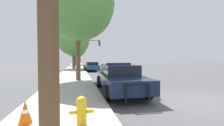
# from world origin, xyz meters

# --- Properties ---
(ground_plane) EXTENTS (110.00, 110.00, 0.00)m
(ground_plane) POSITION_xyz_m (0.00, 0.00, 0.00)
(ground_plane) COLOR #474749
(sidewalk_left) EXTENTS (3.00, 110.00, 0.13)m
(sidewalk_left) POSITION_xyz_m (-5.10, 0.00, 0.07)
(sidewalk_left) COLOR #ADA89E
(sidewalk_left) RESTS_ON ground_plane
(police_car) EXTENTS (2.20, 5.26, 1.52)m
(police_car) POSITION_xyz_m (-2.51, 2.28, 0.76)
(police_car) COLOR #141E3D
(police_car) RESTS_ON ground_plane
(fire_hydrant) EXTENTS (0.58, 0.25, 0.71)m
(fire_hydrant) POSITION_xyz_m (-4.56, -1.63, 0.51)
(fire_hydrant) COLOR gold
(fire_hydrant) RESTS_ON sidewalk_left
(traffic_light) EXTENTS (3.79, 0.35, 4.79)m
(traffic_light) POSITION_xyz_m (-3.10, 19.73, 3.54)
(traffic_light) COLOR #424247
(traffic_light) RESTS_ON sidewalk_left
(car_background_midblock) EXTENTS (2.07, 4.46, 1.27)m
(car_background_midblock) POSITION_xyz_m (-2.78, 15.77, 0.69)
(car_background_midblock) COLOR navy
(car_background_midblock) RESTS_ON ground_plane
(tree_sidewalk_near) EXTENTS (5.53, 5.53, 8.46)m
(tree_sidewalk_near) POSITION_xyz_m (-4.62, 6.30, 5.82)
(tree_sidewalk_near) COLOR brown
(tree_sidewalk_near) RESTS_ON sidewalk_left
(tree_sidewalk_mid) EXTENTS (5.14, 5.14, 7.21)m
(tree_sidewalk_mid) POSITION_xyz_m (-5.31, 19.88, 4.76)
(tree_sidewalk_mid) COLOR brown
(tree_sidewalk_mid) RESTS_ON sidewalk_left
(tree_sidewalk_far) EXTENTS (5.48, 5.48, 7.40)m
(tree_sidewalk_far) POSITION_xyz_m (-5.14, 33.12, 4.78)
(tree_sidewalk_far) COLOR brown
(tree_sidewalk_far) RESTS_ON sidewalk_left
(traffic_cone) EXTENTS (0.32, 0.32, 0.59)m
(traffic_cone) POSITION_xyz_m (-5.93, -1.24, 0.43)
(traffic_cone) COLOR orange
(traffic_cone) RESTS_ON sidewalk_left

